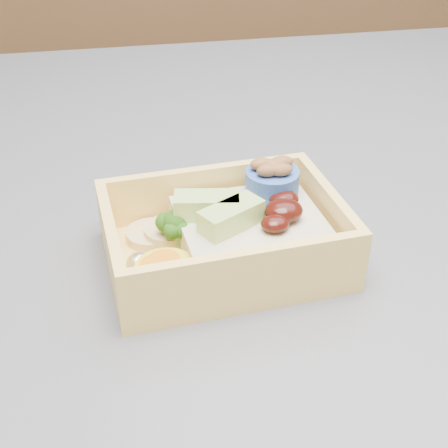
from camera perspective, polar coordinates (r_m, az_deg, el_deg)
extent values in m
cube|color=brown|center=(1.96, -6.98, 10.54)|extent=(3.20, 0.60, 0.90)
cube|color=#393A3E|center=(0.60, 1.20, 2.46)|extent=(1.24, 0.84, 0.04)
cube|color=#FED069|center=(0.48, 0.00, -2.99)|extent=(0.19, 0.14, 0.01)
cube|color=#FED069|center=(0.52, -1.78, 3.08)|extent=(0.18, 0.02, 0.04)
cube|color=#FED069|center=(0.42, 2.18, -4.88)|extent=(0.18, 0.02, 0.04)
cube|color=#FED069|center=(0.49, 9.44, 0.98)|extent=(0.02, 0.11, 0.04)
cube|color=#FED069|center=(0.46, -10.21, -2.08)|extent=(0.02, 0.11, 0.04)
cube|color=tan|center=(0.48, 2.48, -0.88)|extent=(0.12, 0.11, 0.03)
ellipsoid|color=black|center=(0.47, 5.47, 1.22)|extent=(0.03, 0.03, 0.02)
ellipsoid|color=black|center=(0.48, 5.50, 2.25)|extent=(0.02, 0.02, 0.01)
ellipsoid|color=black|center=(0.45, 4.70, 0.03)|extent=(0.02, 0.02, 0.01)
cube|color=#ACD26E|center=(0.46, 0.67, 0.70)|extent=(0.05, 0.04, 0.02)
cube|color=#ACD26E|center=(0.47, -1.60, 1.71)|extent=(0.05, 0.03, 0.02)
cylinder|color=#88B863|center=(0.48, -4.37, -1.58)|extent=(0.01, 0.01, 0.02)
sphere|color=#255513|center=(0.47, -4.46, 0.17)|extent=(0.02, 0.02, 0.02)
sphere|color=#255513|center=(0.48, -3.63, 0.36)|extent=(0.02, 0.02, 0.02)
sphere|color=#255513|center=(0.47, -5.38, 0.16)|extent=(0.02, 0.02, 0.02)
sphere|color=#255513|center=(0.47, -3.92, -0.52)|extent=(0.01, 0.01, 0.01)
sphere|color=#255513|center=(0.47, -4.77, -0.58)|extent=(0.01, 0.01, 0.01)
sphere|color=#255513|center=(0.48, -4.66, 0.44)|extent=(0.01, 0.01, 0.01)
cylinder|color=gold|center=(0.44, -5.33, -4.79)|extent=(0.04, 0.04, 0.02)
cylinder|color=orange|center=(0.44, -5.49, -3.36)|extent=(0.02, 0.02, 0.00)
cylinder|color=orange|center=(0.43, -6.22, -3.83)|extent=(0.02, 0.02, 0.00)
cylinder|color=tan|center=(0.50, -6.69, -0.99)|extent=(0.04, 0.04, 0.01)
cylinder|color=tan|center=(0.49, -5.04, -0.65)|extent=(0.04, 0.04, 0.01)
ellipsoid|color=white|center=(0.50, -3.39, 0.54)|extent=(0.02, 0.02, 0.02)
ellipsoid|color=white|center=(0.46, -7.73, -3.68)|extent=(0.02, 0.02, 0.02)
cylinder|color=#3257AD|center=(0.50, 4.42, 3.84)|extent=(0.04, 0.04, 0.02)
ellipsoid|color=brown|center=(0.49, 4.50, 5.34)|extent=(0.02, 0.01, 0.01)
ellipsoid|color=brown|center=(0.50, 5.31, 5.66)|extent=(0.02, 0.01, 0.01)
ellipsoid|color=brown|center=(0.49, 3.45, 5.49)|extent=(0.02, 0.01, 0.01)
ellipsoid|color=brown|center=(0.49, 5.24, 4.97)|extent=(0.02, 0.01, 0.01)
ellipsoid|color=brown|center=(0.48, 4.07, 4.93)|extent=(0.02, 0.01, 0.01)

